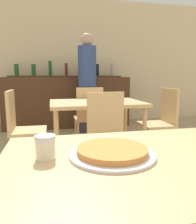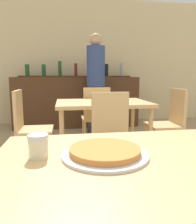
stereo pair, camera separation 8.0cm
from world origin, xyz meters
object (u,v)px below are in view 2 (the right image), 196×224
(chair_far_side_left, at_px, (28,124))
(cheese_shaker, at_px, (38,146))
(pizza_tray, at_px, (105,152))
(chair_far_side_back, at_px, (96,114))
(chair_far_side_right, at_px, (170,119))
(chair_far_side_front, at_px, (112,132))
(person_standing, at_px, (96,79))

(chair_far_side_left, height_order, cheese_shaker, chair_far_side_left)
(pizza_tray, xyz_separation_m, cheese_shaker, (-0.27, 0.03, 0.03))
(chair_far_side_back, relative_size, chair_far_side_right, 1.00)
(pizza_tray, bearing_deg, chair_far_side_right, 55.96)
(chair_far_side_front, xyz_separation_m, chair_far_side_left, (-0.88, 0.55, 0.00))
(chair_far_side_left, height_order, pizza_tray, chair_far_side_left)
(chair_far_side_right, bearing_deg, pizza_tray, -34.04)
(chair_far_side_back, height_order, pizza_tray, chair_far_side_back)
(chair_far_side_front, height_order, cheese_shaker, chair_far_side_front)
(cheese_shaker, height_order, person_standing, person_standing)
(chair_far_side_left, bearing_deg, chair_far_side_back, -57.96)
(pizza_tray, bearing_deg, chair_far_side_front, 76.04)
(person_standing, bearing_deg, chair_far_side_front, -93.84)
(chair_far_side_back, bearing_deg, pizza_tray, 82.64)
(cheese_shaker, bearing_deg, person_standing, 77.76)
(chair_far_side_back, height_order, chair_far_side_right, same)
(chair_far_side_back, relative_size, chair_far_side_left, 1.00)
(chair_far_side_back, relative_size, person_standing, 0.49)
(pizza_tray, xyz_separation_m, person_standing, (0.44, 3.27, 0.25))
(chair_far_side_front, height_order, chair_far_side_back, same)
(chair_far_side_front, xyz_separation_m, pizza_tray, (-0.30, -1.20, 0.24))
(person_standing, bearing_deg, chair_far_side_back, -98.19)
(chair_far_side_front, distance_m, chair_far_side_left, 1.04)
(chair_far_side_back, distance_m, chair_far_side_right, 1.04)
(cheese_shaker, bearing_deg, chair_far_side_right, 49.95)
(chair_far_side_right, xyz_separation_m, person_standing, (-0.74, 1.52, 0.49))
(chair_far_side_front, bearing_deg, person_standing, 86.16)
(pizza_tray, relative_size, cheese_shaker, 3.72)
(pizza_tray, relative_size, person_standing, 0.19)
(chair_far_side_front, bearing_deg, cheese_shaker, -115.76)
(chair_far_side_front, xyz_separation_m, chair_far_side_back, (-0.00, 1.11, 0.00))
(chair_far_side_right, xyz_separation_m, cheese_shaker, (-1.45, -1.72, 0.27))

